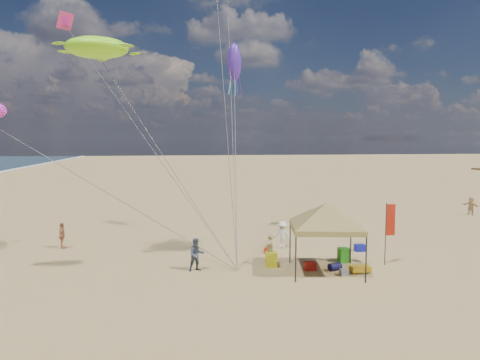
{
  "coord_description": "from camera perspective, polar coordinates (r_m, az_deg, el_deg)",
  "views": [
    {
      "loc": [
        -3.27,
        -19.08,
        6.12
      ],
      "look_at": [
        0.0,
        3.0,
        4.0
      ],
      "focal_mm": 32.74,
      "sensor_mm": 36.0,
      "label": 1
    }
  ],
  "objects": [
    {
      "name": "cooler_red",
      "position": [
        21.04,
        9.11,
        -11.02
      ],
      "size": [
        0.54,
        0.38,
        0.38
      ],
      "primitive_type": "cube",
      "color": "#A7160D",
      "rests_on": "ground"
    },
    {
      "name": "bag_orange",
      "position": [
        23.8,
        3.6,
        -9.04
      ],
      "size": [
        0.54,
        0.69,
        0.36
      ],
      "primitive_type": "cylinder",
      "rotation": [
        0.0,
        1.57,
        1.22
      ],
      "color": "red",
      "rests_on": "ground"
    },
    {
      "name": "beach_cart",
      "position": [
        21.09,
        15.43,
        -11.07
      ],
      "size": [
        0.9,
        0.5,
        0.24
      ],
      "primitive_type": "cube",
      "color": "gold",
      "rests_on": "ground"
    },
    {
      "name": "cooler_blue",
      "position": [
        24.97,
        15.34,
        -8.51
      ],
      "size": [
        0.54,
        0.38,
        0.38
      ],
      "primitive_type": "cube",
      "color": "#121898",
      "rests_on": "ground"
    },
    {
      "name": "turtle_kite",
      "position": [
        21.99,
        -18.15,
        16.06
      ],
      "size": [
        3.51,
        3.17,
        0.97
      ],
      "primitive_type": "ellipsoid",
      "rotation": [
        0.0,
        0.0,
        0.35
      ],
      "color": "#94FF1B",
      "rests_on": "ground"
    },
    {
      "name": "person_far_a",
      "position": [
        26.46,
        -22.17,
        -6.72
      ],
      "size": [
        0.44,
        0.89,
        1.47
      ],
      "primitive_type": "imported",
      "rotation": [
        0.0,
        0.0,
        1.67
      ],
      "color": "#B76C46",
      "rests_on": "ground"
    },
    {
      "name": "chair_yellow",
      "position": [
        21.31,
        4.09,
        -10.3
      ],
      "size": [
        0.5,
        0.5,
        0.7
      ],
      "primitive_type": "cube",
      "color": "yellow",
      "rests_on": "ground"
    },
    {
      "name": "person_near_c",
      "position": [
        24.7,
        5.56,
        -7.14
      ],
      "size": [
        1.13,
        0.92,
        1.52
      ],
      "primitive_type": "imported",
      "rotation": [
        0.0,
        0.0,
        2.71
      ],
      "color": "white",
      "rests_on": "ground"
    },
    {
      "name": "squid_kite",
      "position": [
        27.59,
        -0.75,
        15.08
      ],
      "size": [
        0.99,
        0.99,
        2.31
      ],
      "primitive_type": "ellipsoid",
      "rotation": [
        0.0,
        0.0,
        0.12
      ],
      "color": "#4B27A7",
      "rests_on": "ground"
    },
    {
      "name": "person_near_a",
      "position": [
        21.36,
        3.88,
        -9.05
      ],
      "size": [
        0.67,
        0.67,
        1.57
      ],
      "primitive_type": "imported",
      "rotation": [
        0.0,
        0.0,
        3.91
      ],
      "color": "tan",
      "rests_on": "ground"
    },
    {
      "name": "crate_grey",
      "position": [
        20.58,
        13.41,
        -11.62
      ],
      "size": [
        0.34,
        0.3,
        0.28
      ],
      "primitive_type": "cube",
      "color": "gray",
      "rests_on": "ground"
    },
    {
      "name": "feather_flag",
      "position": [
        22.33,
        18.87,
        -5.41
      ],
      "size": [
        0.47,
        0.08,
        3.05
      ],
      "color": "black",
      "rests_on": "ground"
    },
    {
      "name": "stunt_kite_pink",
      "position": [
        34.27,
        -21.82,
        18.68
      ],
      "size": [
        1.16,
        1.25,
        1.08
      ],
      "primitive_type": "cube",
      "rotation": [
        0.44,
        0.0,
        0.89
      ],
      "color": "#E23376",
      "rests_on": "ground"
    },
    {
      "name": "chair_green",
      "position": [
        22.65,
        13.36,
        -9.48
      ],
      "size": [
        0.5,
        0.5,
        0.7
      ],
      "primitive_type": "cube",
      "color": "#2C951B",
      "rests_on": "ground"
    },
    {
      "name": "canopy_tent",
      "position": [
        20.24,
        11.15,
        -3.32
      ],
      "size": [
        5.91,
        5.91,
        3.7
      ],
      "color": "black",
      "rests_on": "ground"
    },
    {
      "name": "bag_navy",
      "position": [
        21.18,
        12.25,
        -10.99
      ],
      "size": [
        0.69,
        0.54,
        0.36
      ],
      "primitive_type": "cylinder",
      "rotation": [
        0.0,
        1.57,
        0.35
      ],
      "color": "#0F0D3D",
      "rests_on": "ground"
    },
    {
      "name": "ground",
      "position": [
        20.3,
        1.27,
        -12.12
      ],
      "size": [
        280.0,
        280.0,
        0.0
      ],
      "primitive_type": "plane",
      "color": "tan",
      "rests_on": "ground"
    },
    {
      "name": "person_far_c",
      "position": [
        39.8,
        27.87,
        -2.99
      ],
      "size": [
        1.0,
        1.39,
        1.45
      ],
      "primitive_type": "imported",
      "rotation": [
        0.0,
        0.0,
        5.19
      ],
      "color": "tan",
      "rests_on": "ground"
    },
    {
      "name": "person_near_b",
      "position": [
        20.6,
        -5.69,
        -9.65
      ],
      "size": [
        0.87,
        0.76,
        1.55
      ],
      "primitive_type": "imported",
      "rotation": [
        0.0,
        0.0,
        0.25
      ],
      "color": "#3D4753",
      "rests_on": "ground"
    }
  ]
}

